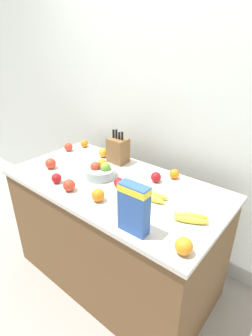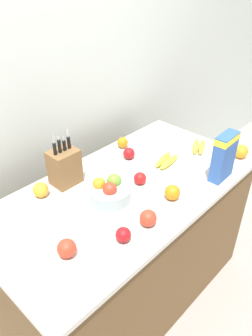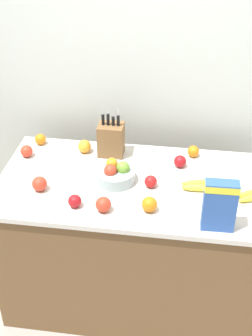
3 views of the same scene
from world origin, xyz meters
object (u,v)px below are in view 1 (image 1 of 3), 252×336
object	(u,v)px
banana_bunch_left	(191,218)
apple_front	(56,178)
knife_block	(118,150)
fruit_bowl	(100,171)
apple_rear	(69,185)
apple_by_knife_block	(51,163)
orange_mid_left	(184,246)
orange_by_cereal	(103,153)
cereal_box	(134,207)
apple_rightmost	(68,147)
orange_mid_right	(174,174)
apple_near_bananas	(119,183)
apple_middle	(156,177)
banana_bunch_right	(153,196)
orange_near_bowl	(84,144)
orange_front_right	(98,195)

from	to	relation	value
banana_bunch_left	apple_front	bearing A→B (deg)	-167.54
knife_block	fruit_bowl	xyz separation A→B (m)	(0.07, -0.28, -0.06)
apple_rear	apple_by_knife_block	bearing A→B (deg)	161.31
banana_bunch_left	apple_front	world-z (taller)	apple_front
fruit_bowl	apple_front	distance (m)	0.31
knife_block	orange_mid_left	world-z (taller)	knife_block
orange_mid_left	orange_by_cereal	world-z (taller)	orange_mid_left
cereal_box	orange_mid_left	bearing A→B (deg)	2.72
knife_block	apple_rightmost	xyz separation A→B (m)	(-0.50, -0.10, -0.07)
orange_by_cereal	orange_mid_right	xyz separation A→B (m)	(0.66, 0.04, -0.01)
apple_near_bananas	orange_mid_right	world-z (taller)	orange_mid_right
cereal_box	apple_near_bananas	bearing A→B (deg)	139.10
apple_near_bananas	apple_middle	distance (m)	0.27
banana_bunch_right	orange_near_bowl	size ratio (longest dim) A/B	2.83
orange_near_bowl	cereal_box	bearing A→B (deg)	-30.77
knife_block	banana_bunch_left	distance (m)	0.88
banana_bunch_left	apple_by_knife_block	xyz separation A→B (m)	(-1.14, -0.09, 0.02)
orange_front_right	apple_middle	bearing A→B (deg)	72.42
apple_front	orange_front_right	world-z (taller)	orange_front_right
orange_by_cereal	apple_middle	bearing A→B (deg)	-7.69
cereal_box	orange_by_cereal	world-z (taller)	cereal_box
banana_bunch_right	orange_mid_left	distance (m)	0.47
fruit_bowl	orange_front_right	size ratio (longest dim) A/B	2.78
orange_front_right	orange_mid_right	size ratio (longest dim) A/B	1.15
apple_middle	banana_bunch_right	bearing A→B (deg)	-61.14
banana_bunch_right	knife_block	bearing A→B (deg)	151.91
banana_bunch_right	orange_mid_right	world-z (taller)	orange_mid_right
knife_block	apple_by_knife_block	xyz separation A→B (m)	(-0.32, -0.42, -0.06)
apple_rightmost	orange_front_right	size ratio (longest dim) A/B	0.91
apple_rear	orange_near_bowl	distance (m)	0.78
fruit_bowl	orange_near_bowl	world-z (taller)	fruit_bowl
banana_bunch_right	apple_by_knife_block	world-z (taller)	apple_by_knife_block
orange_mid_left	apple_middle	bearing A→B (deg)	134.31
apple_middle	orange_by_cereal	bearing A→B (deg)	172.31
apple_rightmost	apple_rear	distance (m)	0.71
apple_near_bananas	orange_front_right	bearing A→B (deg)	-86.22
apple_front	orange_mid_right	bearing A→B (deg)	43.98
orange_front_right	orange_mid_right	bearing A→B (deg)	69.23
cereal_box	apple_middle	world-z (taller)	cereal_box
orange_front_right	orange_near_bowl	bearing A→B (deg)	142.92
orange_near_bowl	apple_near_bananas	bearing A→B (deg)	-25.90
banana_bunch_left	orange_near_bowl	world-z (taller)	orange_near_bowl
fruit_bowl	orange_by_cereal	world-z (taller)	fruit_bowl
fruit_bowl	orange_mid_right	xyz separation A→B (m)	(0.43, 0.32, -0.01)
banana_bunch_left	orange_front_right	bearing A→B (deg)	-161.11
apple_near_bananas	fruit_bowl	bearing A→B (deg)	172.13
orange_mid_left	apple_near_bananas	bearing A→B (deg)	156.78
apple_near_bananas	orange_near_bowl	size ratio (longest dim) A/B	1.00
apple_front	fruit_bowl	bearing A→B (deg)	56.60
knife_block	orange_near_bowl	world-z (taller)	knife_block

